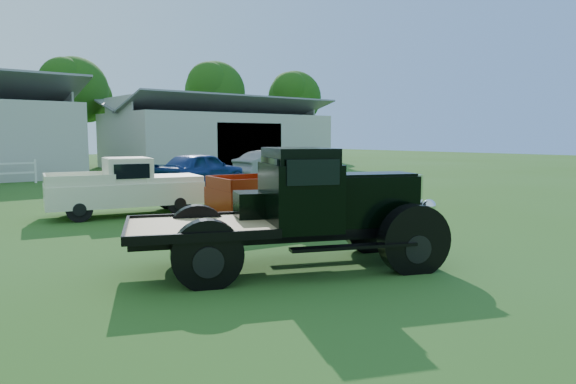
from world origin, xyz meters
TOP-DOWN VIEW (x-y plane):
  - ground at (0.00, 0.00)m, footprint 120.00×120.00m
  - shed_right at (14.00, 27.00)m, footprint 16.80×9.20m
  - tree_c at (5.00, 33.00)m, footprint 5.40×5.40m
  - tree_d at (18.00, 34.00)m, footprint 6.00×6.00m
  - tree_e at (26.00, 32.00)m, footprint 5.70×5.70m
  - vintage_flatbed at (-1.58, -1.15)m, footprint 5.84×4.18m
  - red_pickup at (1.77, 2.90)m, footprint 5.02×2.52m
  - white_pickup at (-1.54, 6.81)m, footprint 4.86×2.72m
  - misc_car_blue at (4.50, 12.90)m, footprint 5.14×3.40m
  - misc_car_grey at (9.99, 14.50)m, footprint 4.84×2.00m

SIDE VIEW (x-z plane):
  - ground at x=0.00m, z-range 0.00..0.00m
  - misc_car_grey at x=9.99m, z-range 0.00..1.56m
  - misc_car_blue at x=4.50m, z-range 0.00..1.62m
  - white_pickup at x=-1.54m, z-range 0.00..1.69m
  - red_pickup at x=1.77m, z-range 0.00..1.75m
  - vintage_flatbed at x=-1.58m, z-range 0.00..2.15m
  - shed_right at x=14.00m, z-range 0.00..5.20m
  - tree_c at x=5.00m, z-range 0.00..9.00m
  - tree_e at x=26.00m, z-range 0.00..9.50m
  - tree_d at x=18.00m, z-range 0.00..10.00m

